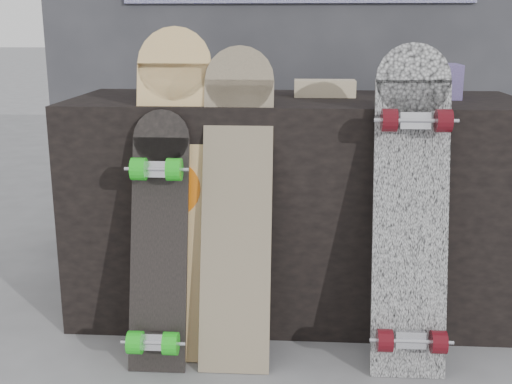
# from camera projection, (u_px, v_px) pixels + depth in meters

# --- Properties ---
(ground) EXTENTS (60.00, 60.00, 0.00)m
(ground) POSITION_uv_depth(u_px,v_px,m) (291.00, 371.00, 2.01)
(ground) COLOR slate
(ground) RESTS_ON ground
(vendor_table) EXTENTS (1.60, 0.60, 0.80)m
(vendor_table) POSITION_uv_depth(u_px,v_px,m) (294.00, 206.00, 2.39)
(vendor_table) COLOR black
(vendor_table) RESTS_ON ground
(booth) EXTENTS (2.40, 0.22, 2.20)m
(booth) POSITION_uv_depth(u_px,v_px,m) (297.00, 14.00, 3.04)
(booth) COLOR #313136
(booth) RESTS_ON ground
(merch_box_purple) EXTENTS (0.18, 0.12, 0.10)m
(merch_box_purple) POSITION_uv_depth(u_px,v_px,m) (185.00, 84.00, 2.27)
(merch_box_purple) COLOR #3B3164
(merch_box_purple) RESTS_ON vendor_table
(merch_box_small) EXTENTS (0.14, 0.14, 0.12)m
(merch_box_small) POSITION_uv_depth(u_px,v_px,m) (439.00, 81.00, 2.27)
(merch_box_small) COLOR #3B3164
(merch_box_small) RESTS_ON vendor_table
(merch_box_flat) EXTENTS (0.22, 0.10, 0.06)m
(merch_box_flat) POSITION_uv_depth(u_px,v_px,m) (325.00, 88.00, 2.33)
(merch_box_flat) COLOR #D1B78C
(merch_box_flat) RESTS_ON vendor_table
(longboard_geisha) EXTENTS (0.24, 0.27, 1.05)m
(longboard_geisha) POSITION_uv_depth(u_px,v_px,m) (173.00, 184.00, 2.07)
(longboard_geisha) COLOR #C2B482
(longboard_geisha) RESTS_ON ground
(longboard_celtic) EXTENTS (0.22, 0.32, 0.99)m
(longboard_celtic) POSITION_uv_depth(u_px,v_px,m) (237.00, 197.00, 2.03)
(longboard_celtic) COLOR #C9B289
(longboard_celtic) RESTS_ON ground
(longboard_cascadia) EXTENTS (0.23, 0.31, 1.00)m
(longboard_cascadia) POSITION_uv_depth(u_px,v_px,m) (411.00, 207.00, 1.95)
(longboard_cascadia) COLOR silver
(longboard_cascadia) RESTS_ON ground
(skateboard_dark) EXTENTS (0.18, 0.30, 0.80)m
(skateboard_dark) POSITION_uv_depth(u_px,v_px,m) (158.00, 240.00, 2.00)
(skateboard_dark) COLOR black
(skateboard_dark) RESTS_ON ground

